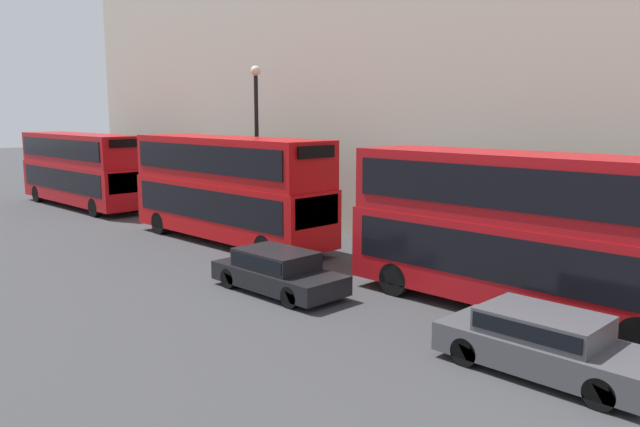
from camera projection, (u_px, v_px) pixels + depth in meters
The scene contains 6 objects.
bus_leading at pixel (524, 227), 16.76m from camera, with size 2.59×10.13×4.37m.
bus_second_in_queue at pixel (228, 185), 26.00m from camera, with size 2.59×10.59×4.43m.
bus_third_in_queue at pixel (81, 167), 35.86m from camera, with size 2.59×10.97×4.22m.
car_dark_sedan at pixel (545, 341), 13.05m from camera, with size 1.83×4.50×1.34m.
car_hatchback at pixel (277, 270), 19.02m from camera, with size 1.82×4.45×1.30m.
street_lamp at pixel (257, 134), 27.35m from camera, with size 0.44×0.44×7.43m.
Camera 1 is at (-13.92, -1.27, 5.47)m, focal length 35.00 mm.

